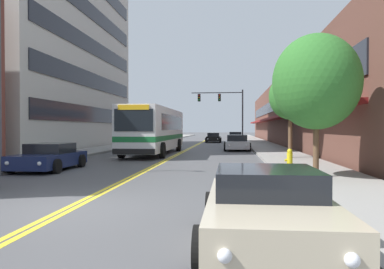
# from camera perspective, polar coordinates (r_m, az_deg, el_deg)

# --- Properties ---
(ground_plane) EXTENTS (240.00, 240.00, 0.00)m
(ground_plane) POSITION_cam_1_polar(r_m,az_deg,el_deg) (45.54, 1.19, -1.36)
(ground_plane) COLOR #4C4C4F
(sidewalk_left) EXTENTS (3.13, 106.00, 0.16)m
(sidewalk_left) POSITION_cam_1_polar(r_m,az_deg,el_deg) (46.65, -7.50, -1.22)
(sidewalk_left) COLOR gray
(sidewalk_left) RESTS_ON ground_plane
(sidewalk_right) EXTENTS (3.13, 106.00, 0.16)m
(sidewalk_right) POSITION_cam_1_polar(r_m,az_deg,el_deg) (45.52, 10.09, -1.28)
(sidewalk_right) COLOR gray
(sidewalk_right) RESTS_ON ground_plane
(centre_line) EXTENTS (0.34, 106.00, 0.01)m
(centre_line) POSITION_cam_1_polar(r_m,az_deg,el_deg) (45.54, 1.19, -1.35)
(centre_line) COLOR yellow
(centre_line) RESTS_ON ground_plane
(office_tower_left) EXTENTS (12.08, 24.11, 24.83)m
(office_tower_left) POSITION_cam_1_polar(r_m,az_deg,el_deg) (39.58, -23.37, 16.37)
(office_tower_left) COLOR #BCB7AD
(office_tower_left) RESTS_ON ground_plane
(storefront_row_right) EXTENTS (9.10, 68.00, 7.39)m
(storefront_row_right) POSITION_cam_1_polar(r_m,az_deg,el_deg) (46.32, 17.28, 3.20)
(storefront_row_right) COLOR brown
(storefront_row_right) RESTS_ON ground_plane
(city_bus) EXTENTS (2.84, 12.14, 3.22)m
(city_bus) POSITION_cam_1_polar(r_m,az_deg,el_deg) (27.21, -5.60, 0.91)
(city_bus) COLOR silver
(city_bus) RESTS_ON ground_plane
(car_charcoal_parked_left_near) EXTENTS (1.97, 4.16, 1.27)m
(car_charcoal_parked_left_near) POSITION_cam_1_polar(r_m,az_deg,el_deg) (40.01, -5.67, -0.84)
(car_charcoal_parked_left_near) COLOR #232328
(car_charcoal_parked_left_near) RESTS_ON ground_plane
(car_navy_parked_left_far) EXTENTS (2.16, 4.25, 1.17)m
(car_navy_parked_left_far) POSITION_cam_1_polar(r_m,az_deg,el_deg) (17.77, -20.93, -3.28)
(car_navy_parked_left_far) COLOR #19234C
(car_navy_parked_left_far) RESTS_ON ground_plane
(car_champagne_parked_right_foreground) EXTENTS (2.10, 4.14, 1.20)m
(car_champagne_parked_right_foreground) POSITION_cam_1_polar(r_m,az_deg,el_deg) (6.11, 11.44, -11.11)
(car_champagne_parked_right_foreground) COLOR beige
(car_champagne_parked_right_foreground) RESTS_ON ground_plane
(car_white_parked_right_mid) EXTENTS (2.13, 4.87, 1.34)m
(car_white_parked_right_mid) POSITION_cam_1_polar(r_m,az_deg,el_deg) (51.82, 6.61, -0.38)
(car_white_parked_right_mid) COLOR white
(car_white_parked_right_mid) RESTS_ON ground_plane
(car_silver_parked_right_far) EXTENTS (2.15, 4.93, 1.29)m
(car_silver_parked_right_far) POSITION_cam_1_polar(r_m,az_deg,el_deg) (31.60, 6.87, -1.30)
(car_silver_parked_right_far) COLOR #B7B7BC
(car_silver_parked_right_far) RESTS_ON ground_plane
(car_black_moving_lead) EXTENTS (2.02, 4.49, 1.25)m
(car_black_moving_lead) POSITION_cam_1_polar(r_m,az_deg,el_deg) (48.94, 3.30, -0.52)
(car_black_moving_lead) COLOR black
(car_black_moving_lead) RESTS_ON ground_plane
(traffic_signal_mast) EXTENTS (6.39, 0.38, 6.58)m
(traffic_signal_mast) POSITION_cam_1_polar(r_m,az_deg,el_deg) (46.36, 5.04, 4.49)
(traffic_signal_mast) COLOR #47474C
(traffic_signal_mast) RESTS_ON ground_plane
(street_lamp_left_near) EXTENTS (1.82, 0.28, 7.27)m
(street_lamp_left_near) POSITION_cam_1_polar(r_m,az_deg,el_deg) (16.49, -26.62, 9.46)
(street_lamp_left_near) COLOR #47474C
(street_lamp_left_near) RESTS_ON ground_plane
(street_tree_right_near) EXTENTS (3.02, 3.02, 4.96)m
(street_tree_right_near) POSITION_cam_1_polar(r_m,az_deg,el_deg) (13.79, 18.42, 7.60)
(street_tree_right_near) COLOR brown
(street_tree_right_near) RESTS_ON sidewalk_right
(street_tree_right_mid) EXTENTS (2.46, 2.46, 4.89)m
(street_tree_right_mid) POSITION_cam_1_polar(r_m,az_deg,el_deg) (22.38, 14.77, 5.62)
(street_tree_right_mid) COLOR brown
(street_tree_right_mid) RESTS_ON sidewalk_right
(fire_hydrant) EXTENTS (0.30, 0.22, 0.90)m
(fire_hydrant) POSITION_cam_1_polar(r_m,az_deg,el_deg) (14.85, 14.65, -3.85)
(fire_hydrant) COLOR yellow
(fire_hydrant) RESTS_ON sidewalk_right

